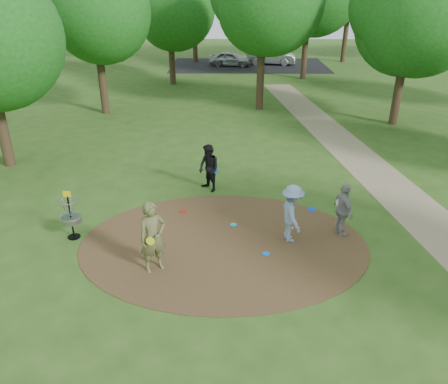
{
  "coord_description": "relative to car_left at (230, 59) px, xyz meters",
  "views": [
    {
      "loc": [
        0.11,
        -10.87,
        6.96
      ],
      "look_at": [
        0.0,
        1.2,
        1.1
      ],
      "focal_mm": 35.0,
      "sensor_mm": 36.0,
      "label": 1
    }
  ],
  "objects": [
    {
      "name": "disc_ground_blue",
      "position": [
        0.9,
        -30.18,
        -0.61
      ],
      "size": [
        0.22,
        0.22,
        0.02
      ],
      "primitive_type": "cylinder",
      "color": "blue",
      "rests_on": "dirt_clearing"
    },
    {
      "name": "disc_ground_cyan",
      "position": [
        -0.01,
        -28.57,
        -0.61
      ],
      "size": [
        0.22,
        0.22,
        0.02
      ],
      "primitive_type": "cylinder",
      "color": "#16A5B3",
      "rests_on": "dirt_clearing"
    },
    {
      "name": "dirt_clearing",
      "position": [
        -0.31,
        -29.61,
        -0.63
      ],
      "size": [
        8.4,
        8.4,
        0.02
      ],
      "primitive_type": "cylinder",
      "color": "#47301C",
      "rests_on": "ground"
    },
    {
      "name": "parking_lot",
      "position": [
        1.69,
        0.39,
        -0.64
      ],
      "size": [
        14.0,
        8.0,
        0.01
      ],
      "primitive_type": "cube",
      "color": "black",
      "rests_on": "ground"
    },
    {
      "name": "player_walking_with_disc",
      "position": [
        -0.88,
        -25.98,
        0.23
      ],
      "size": [
        1.05,
        1.07,
        1.74
      ],
      "color": "black",
      "rests_on": "ground"
    },
    {
      "name": "ground",
      "position": [
        -0.31,
        -29.61,
        -0.64
      ],
      "size": [
        100.0,
        100.0,
        0.0
      ],
      "primitive_type": "plane",
      "color": "#2D5119",
      "rests_on": "ground"
    },
    {
      "name": "player_observer_with_disc",
      "position": [
        -2.12,
        -30.89,
        0.35
      ],
      "size": [
        0.87,
        0.79,
        1.99
      ],
      "color": "brown",
      "rests_on": "ground"
    },
    {
      "name": "disc_golf_basket",
      "position": [
        -4.81,
        -29.31,
        0.23
      ],
      "size": [
        0.63,
        0.63,
        1.54
      ],
      "color": "black",
      "rests_on": "ground"
    },
    {
      "name": "car_left",
      "position": [
        0.0,
        0.0,
        0.0
      ],
      "size": [
        3.95,
        2.03,
        1.29
      ],
      "primitive_type": "imported",
      "rotation": [
        0.0,
        0.0,
        1.43
      ],
      "color": "#999EA0",
      "rests_on": "ground"
    },
    {
      "name": "disc_ground_orange",
      "position": [
        1.76,
        -28.73,
        -0.61
      ],
      "size": [
        0.22,
        0.22,
        0.02
      ],
      "primitive_type": "cylinder",
      "color": "orange",
      "rests_on": "dirt_clearing"
    },
    {
      "name": "tree_ring",
      "position": [
        2.19,
        -19.63,
        4.58
      ],
      "size": [
        36.92,
        45.82,
        9.45
      ],
      "color": "#332316",
      "rests_on": "ground"
    },
    {
      "name": "footpath",
      "position": [
        6.19,
        -27.61,
        -0.64
      ],
      "size": [
        7.55,
        39.89,
        0.01
      ],
      "primitive_type": "cube",
      "rotation": [
        0.0,
        0.0,
        0.14
      ],
      "color": "#8C7A5B",
      "rests_on": "ground"
    },
    {
      "name": "player_throwing_with_disc",
      "position": [
        1.67,
        -29.39,
        0.24
      ],
      "size": [
        1.11,
        1.24,
        1.78
      ],
      "color": "#7D94BB",
      "rests_on": "ground"
    },
    {
      "name": "disc_ground_red",
      "position": [
        -1.69,
        -27.68,
        -0.61
      ],
      "size": [
        0.22,
        0.22,
        0.02
      ],
      "primitive_type": "cylinder",
      "color": "#B61712",
      "rests_on": "dirt_clearing"
    },
    {
      "name": "car_right",
      "position": [
        3.71,
        0.83,
        0.09
      ],
      "size": [
        4.64,
        2.16,
        1.47
      ],
      "primitive_type": "imported",
      "rotation": [
        0.0,
        0.0,
        1.43
      ],
      "color": "#96989D",
      "rests_on": "ground"
    },
    {
      "name": "player_waiting_with_disc",
      "position": [
        3.23,
        -29.07,
        0.2
      ],
      "size": [
        0.65,
        1.06,
        1.68
      ],
      "color": "#959598",
      "rests_on": "ground"
    }
  ]
}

